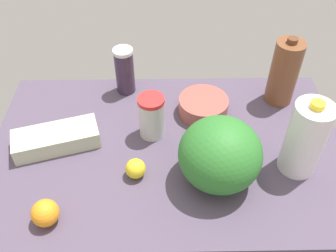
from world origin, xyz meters
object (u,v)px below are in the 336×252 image
watermelon (220,154)px  egg_carton (56,139)px  tumbler_cup (152,116)px  chocolate_milk_jug (284,72)px  lemon_near_front (136,169)px  mixing_bowl (203,106)px  orange_by_jug (45,213)px  milk_jug (305,139)px  lemon_beside_bowl (153,103)px  shaker_bottle (125,71)px

watermelon → egg_carton: bearing=-15.6°
tumbler_cup → chocolate_milk_jug: bearing=-159.9°
tumbler_cup → lemon_near_front: (4.86, 18.59, -4.79)cm
mixing_bowl → chocolate_milk_jug: bearing=-166.4°
orange_by_jug → lemon_near_front: orange_by_jug is taller
milk_jug → egg_carton: bearing=-7.6°
egg_carton → lemon_beside_bowl: bearing=-168.3°
lemon_beside_bowl → orange_by_jug: orange_by_jug is taller
watermelon → chocolate_milk_jug: (-27.59, -37.57, 1.73)cm
mixing_bowl → orange_by_jug: orange_by_jug is taller
watermelon → egg_carton: size_ratio=0.89×
watermelon → lemon_beside_bowl: watermelon is taller
shaker_bottle → chocolate_milk_jug: 59.15cm
mixing_bowl → tumbler_cup: tumbler_cup is taller
milk_jug → lemon_near_front: size_ratio=4.24×
chocolate_milk_jug → shaker_bottle: bearing=-6.3°
mixing_bowl → lemon_beside_bowl: bearing=-4.2°
egg_carton → lemon_beside_bowl: 36.42cm
chocolate_milk_jug → lemon_beside_bowl: size_ratio=3.90×
mixing_bowl → egg_carton: same height
milk_jug → egg_carton: size_ratio=0.97×
chocolate_milk_jug → orange_by_jug: size_ratio=3.43×
shaker_bottle → lemon_beside_bowl: 17.32cm
mixing_bowl → egg_carton: bearing=17.3°
shaker_bottle → lemon_near_front: 43.58cm
egg_carton → tumbler_cup: (-32.07, -5.24, 4.88)cm
shaker_bottle → tumbler_cup: shaker_bottle is taller
shaker_bottle → mixing_bowl: bearing=155.0°
egg_carton → shaker_bottle: shaker_bottle is taller
shaker_bottle → egg_carton: bearing=53.8°
shaker_bottle → lemon_beside_bowl: size_ratio=2.74×
watermelon → lemon_near_front: (25.43, -1.30, -7.72)cm
chocolate_milk_jug → watermelon: bearing=53.7°
orange_by_jug → mixing_bowl: bearing=-136.7°
milk_jug → orange_by_jug: size_ratio=3.46×
milk_jug → lemon_beside_bowl: bearing=-30.8°
watermelon → orange_by_jug: watermelon is taller
orange_by_jug → lemon_near_front: size_ratio=1.23×
milk_jug → watermelon: size_ratio=1.09×
milk_jug → watermelon: (25.94, 4.14, -1.86)cm
lemon_near_front → tumbler_cup: bearing=-104.6°
milk_jug → watermelon: bearing=9.1°
egg_carton → lemon_near_front: (-27.21, 13.35, 0.09)cm
milk_jug → mixing_bowl: (27.82, -26.27, -9.66)cm
shaker_bottle → tumbler_cup: size_ratio=1.18×
milk_jug → mixing_bowl: size_ratio=1.49×
egg_carton → watermelon: bearing=148.1°
milk_jug → mixing_bowl: bearing=-43.4°
tumbler_cup → lemon_beside_bowl: (-0.09, -11.87, -4.54)cm
egg_carton → shaker_bottle: 36.98cm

